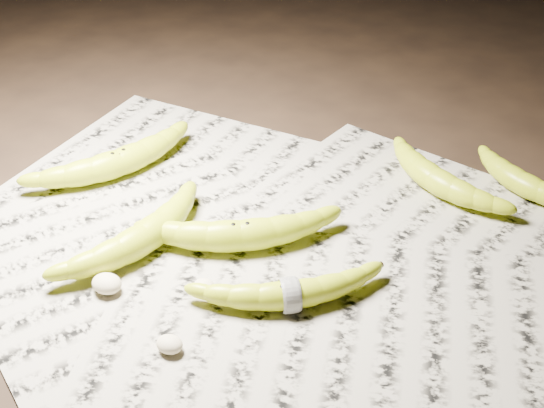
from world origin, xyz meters
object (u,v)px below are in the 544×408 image
at_px(banana_left_a, 118,160).
at_px(banana_upper_a, 435,177).
at_px(banana_taped, 290,292).
at_px(banana_left_b, 144,235).
at_px(banana_upper_b, 521,180).
at_px(banana_center, 241,233).

relative_size(banana_left_a, banana_upper_a, 1.21).
relative_size(banana_left_a, banana_taped, 1.16).
xyz_separation_m(banana_left_b, banana_upper_b, (0.39, 0.35, -0.00)).
height_order(banana_left_a, banana_taped, banana_left_a).
bearing_deg(banana_center, banana_taped, -68.15).
xyz_separation_m(banana_left_b, banana_upper_a, (0.28, 0.30, -0.00)).
height_order(banana_center, banana_upper_a, banana_center).
height_order(banana_left_a, banana_upper_a, banana_left_a).
relative_size(banana_left_a, banana_upper_b, 1.42).
bearing_deg(banana_center, banana_left_a, 128.90).
relative_size(banana_left_b, banana_taped, 1.05).
bearing_deg(banana_taped, banana_upper_a, 39.23).
height_order(banana_left_b, banana_upper_b, banana_left_b).
distance_m(banana_center, banana_taped, 0.12).
relative_size(banana_left_a, banana_center, 1.04).
bearing_deg(banana_left_a, banana_left_b, -108.21).
bearing_deg(banana_taped, banana_left_b, 140.05).
bearing_deg(banana_upper_b, banana_center, -107.39).
height_order(banana_center, banana_upper_b, banana_center).
height_order(banana_left_a, banana_left_b, same).
relative_size(banana_center, banana_taped, 1.12).
bearing_deg(banana_left_b, banana_upper_a, -31.90).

